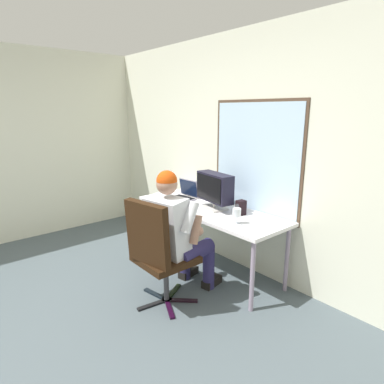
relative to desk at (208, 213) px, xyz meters
The scene contains 9 objects.
ground_plane 2.05m from the desk, 81.82° to the right, with size 5.36×4.67×0.02m, color #49555B.
wall_rear 0.79m from the desk, 54.21° to the left, with size 5.36×0.08×2.61m.
desk is the anchor object (origin of this frame).
office_chair 0.92m from the desk, 73.45° to the right, with size 0.58×0.58×1.03m.
person_seated 0.65m from the desk, 70.46° to the right, with size 0.58×0.79×1.27m.
crt_monitor 0.30m from the desk, 25.37° to the left, with size 0.49×0.25×0.40m.
laptop 0.50m from the desk, behind, with size 0.33×0.29×0.23m.
wine_glass 0.59m from the desk, 15.23° to the right, with size 0.08×0.08×0.16m.
desk_speaker 0.42m from the desk, 13.41° to the left, with size 0.09×0.10×0.15m.
Camera 1 is at (2.24, -0.46, 1.78)m, focal length 30.46 mm.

